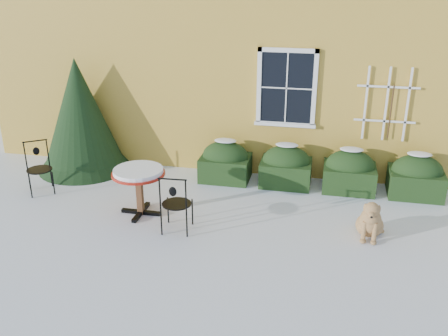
% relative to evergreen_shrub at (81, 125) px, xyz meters
% --- Properties ---
extents(ground, '(80.00, 80.00, 0.00)m').
position_rel_evergreen_shrub_xyz_m(ground, '(3.58, -2.53, -1.01)').
color(ground, white).
rests_on(ground, ground).
extents(house, '(12.40, 8.40, 6.40)m').
position_rel_evergreen_shrub_xyz_m(house, '(3.58, 4.47, 2.20)').
color(house, gold).
rests_on(house, ground).
extents(hedge_row, '(4.95, 0.80, 0.91)m').
position_rel_evergreen_shrub_xyz_m(hedge_row, '(5.23, 0.02, -0.61)').
color(hedge_row, black).
rests_on(hedge_row, ground).
extents(evergreen_shrub, '(2.08, 2.08, 2.51)m').
position_rel_evergreen_shrub_xyz_m(evergreen_shrub, '(0.00, 0.00, 0.00)').
color(evergreen_shrub, black).
rests_on(evergreen_shrub, ground).
extents(bistro_table, '(0.98, 0.98, 0.90)m').
position_rel_evergreen_shrub_xyz_m(bistro_table, '(2.07, -1.91, -0.26)').
color(bistro_table, black).
rests_on(bistro_table, ground).
extents(patio_chair_near, '(0.51, 0.51, 1.07)m').
position_rel_evergreen_shrub_xyz_m(patio_chair_near, '(2.92, -2.39, -0.47)').
color(patio_chair_near, black).
rests_on(patio_chair_near, ground).
extents(patio_chair_far, '(0.65, 0.64, 1.05)m').
position_rel_evergreen_shrub_xyz_m(patio_chair_far, '(-0.29, -1.37, -0.49)').
color(patio_chair_far, black).
rests_on(patio_chair_far, ground).
extents(dog, '(0.52, 0.83, 0.75)m').
position_rel_evergreen_shrub_xyz_m(dog, '(6.19, -1.92, -0.71)').
color(dog, tan).
rests_on(dog, ground).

